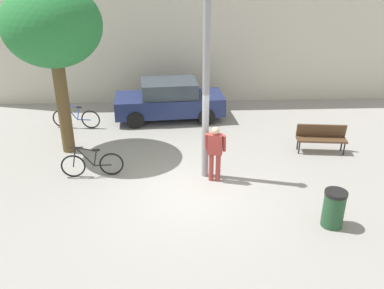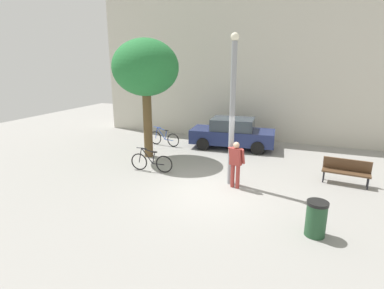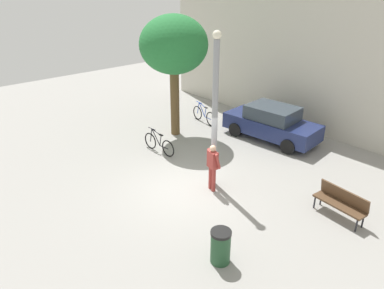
{
  "view_description": "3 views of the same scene",
  "coord_description": "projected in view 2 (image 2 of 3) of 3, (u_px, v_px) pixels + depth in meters",
  "views": [
    {
      "loc": [
        -0.43,
        -9.68,
        5.94
      ],
      "look_at": [
        0.06,
        0.78,
        1.08
      ],
      "focal_mm": 38.32,
      "sensor_mm": 36.0,
      "label": 1
    },
    {
      "loc": [
        2.82,
        -9.26,
        4.31
      ],
      "look_at": [
        -0.93,
        0.63,
        1.42
      ],
      "focal_mm": 28.37,
      "sensor_mm": 36.0,
      "label": 2
    },
    {
      "loc": [
        8.2,
        -7.03,
        6.61
      ],
      "look_at": [
        -0.16,
        0.48,
        1.45
      ],
      "focal_mm": 33.91,
      "sensor_mm": 36.0,
      "label": 3
    }
  ],
  "objects": [
    {
      "name": "building_facade",
      "position": [
        258.0,
        59.0,
        17.13
      ],
      "size": [
        18.52,
        2.0,
        8.98
      ],
      "primitive_type": "cube",
      "color": "beige",
      "rests_on": "ground_plane"
    },
    {
      "name": "bicycle_black",
      "position": [
        151.0,
        162.0,
        12.27
      ],
      "size": [
        1.81,
        0.18,
        0.97
      ],
      "color": "black",
      "rests_on": "ground_plane"
    },
    {
      "name": "plaza_tree",
      "position": [
        146.0,
        69.0,
        13.31
      ],
      "size": [
        2.93,
        2.93,
        5.32
      ],
      "color": "brown",
      "rests_on": "ground_plane"
    },
    {
      "name": "person_by_lamppost",
      "position": [
        236.0,
        162.0,
        10.52
      ],
      "size": [
        0.63,
        0.39,
        1.67
      ],
      "color": "#9E3833",
      "rests_on": "ground_plane"
    },
    {
      "name": "trash_bin",
      "position": [
        316.0,
        219.0,
        7.68
      ],
      "size": [
        0.53,
        0.53,
        0.94
      ],
      "color": "#234C2D",
      "rests_on": "ground_plane"
    },
    {
      "name": "park_bench",
      "position": [
        346.0,
        169.0,
        10.98
      ],
      "size": [
        1.64,
        0.65,
        0.92
      ],
      "color": "#513823",
      "rests_on": "ground_plane"
    },
    {
      "name": "bicycle_blue",
      "position": [
        164.0,
        138.0,
        16.1
      ],
      "size": [
        1.8,
        0.26,
        0.97
      ],
      "color": "black",
      "rests_on": "ground_plane"
    },
    {
      "name": "ground_plane",
      "position": [
        211.0,
        191.0,
        10.45
      ],
      "size": [
        36.0,
        36.0,
        0.0
      ],
      "primitive_type": "plane",
      "color": "gray"
    },
    {
      "name": "parked_car_navy",
      "position": [
        232.0,
        133.0,
        15.53
      ],
      "size": [
        4.33,
        2.09,
        1.55
      ],
      "color": "navy",
      "rests_on": "ground_plane"
    },
    {
      "name": "lamppost",
      "position": [
        232.0,
        108.0,
        10.41
      ],
      "size": [
        0.28,
        0.28,
        5.23
      ],
      "color": "gray",
      "rests_on": "ground_plane"
    }
  ]
}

